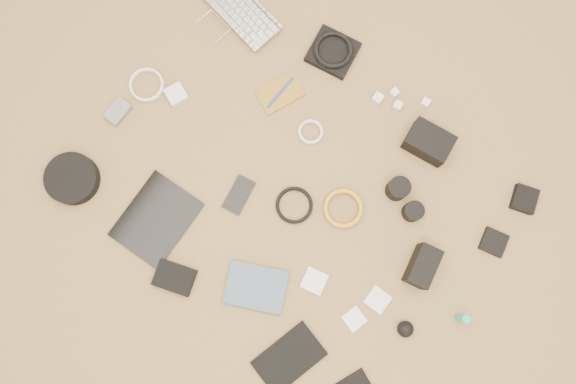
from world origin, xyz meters
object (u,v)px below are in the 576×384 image
Objects in this scene: dslr_camera at (429,142)px; laptop at (227,16)px; headphone_case at (72,179)px; paperback at (251,310)px; tablet at (156,219)px; phone at (239,195)px.

laptop is at bearing 176.10° from dslr_camera.
paperback is at bearing -0.43° from headphone_case.
paperback is (0.43, -0.06, 0.00)m from tablet.
dslr_camera is at bearing 13.62° from laptop.
headphone_case is at bearing 66.11° from paperback.
headphone_case is (-0.08, -0.77, 0.01)m from laptop.
headphone_case is at bearing -144.13° from dslr_camera.
dslr_camera is at bearing 40.89° from headphone_case.
dslr_camera reaches higher than laptop.
tablet reaches higher than phone.
dslr_camera reaches higher than phone.
tablet is at bearing 58.89° from paperback.
laptop is at bearing 107.34° from tablet.
paperback is at bearing -56.02° from phone.
headphone_case is at bearing -83.31° from laptop.
tablet is at bearing -59.66° from laptop.
phone is at bearing -134.74° from dslr_camera.
dslr_camera is at bearing 42.33° from phone.
phone is at bearing 29.80° from headphone_case.
paperback is at bearing -36.98° from laptop.
laptop is 0.78m from headphone_case.
dslr_camera is (0.83, 0.02, 0.03)m from laptop.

